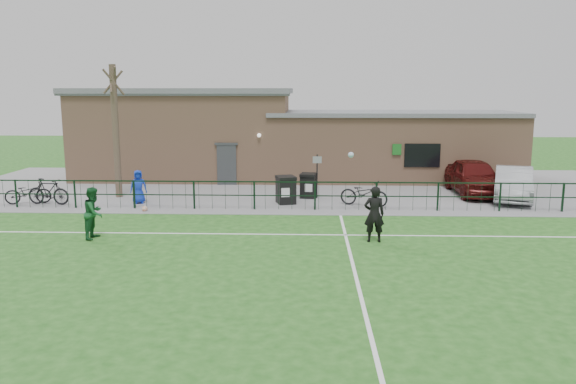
{
  "coord_description": "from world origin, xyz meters",
  "views": [
    {
      "loc": [
        0.72,
        -14.61,
        4.89
      ],
      "look_at": [
        0.0,
        5.0,
        1.3
      ],
      "focal_mm": 35.0,
      "sensor_mm": 36.0,
      "label": 1
    }
  ],
  "objects_px": {
    "sign_post": "(317,176)",
    "outfield_player": "(94,213)",
    "wheelie_bin_right": "(309,186)",
    "bicycle_b": "(48,192)",
    "car_maroon": "(474,177)",
    "bicycle_e": "(364,193)",
    "car_silver": "(514,184)",
    "ball_ground": "(145,209)",
    "bare_tree": "(116,132)",
    "spectator_child": "(138,187)",
    "wheelie_bin_left": "(286,191)",
    "bicycle_a": "(28,192)"
  },
  "relations": [
    {
      "from": "sign_post",
      "to": "outfield_player",
      "type": "relative_size",
      "value": 1.16
    },
    {
      "from": "spectator_child",
      "to": "bare_tree",
      "type": "bearing_deg",
      "value": 114.01
    },
    {
      "from": "wheelie_bin_right",
      "to": "bicycle_a",
      "type": "xyz_separation_m",
      "value": [
        -12.12,
        -1.86,
        -0.02
      ]
    },
    {
      "from": "sign_post",
      "to": "ball_ground",
      "type": "bearing_deg",
      "value": -156.73
    },
    {
      "from": "wheelie_bin_right",
      "to": "spectator_child",
      "type": "bearing_deg",
      "value": -158.35
    },
    {
      "from": "wheelie_bin_right",
      "to": "bicycle_a",
      "type": "relative_size",
      "value": 0.55
    },
    {
      "from": "bicycle_a",
      "to": "bicycle_e",
      "type": "distance_m",
      "value": 14.47
    },
    {
      "from": "sign_post",
      "to": "bicycle_b",
      "type": "bearing_deg",
      "value": -170.75
    },
    {
      "from": "bare_tree",
      "to": "wheelie_bin_right",
      "type": "distance_m",
      "value": 9.08
    },
    {
      "from": "spectator_child",
      "to": "outfield_player",
      "type": "xyz_separation_m",
      "value": [
        0.26,
        -5.75,
        0.12
      ]
    },
    {
      "from": "spectator_child",
      "to": "ball_ground",
      "type": "bearing_deg",
      "value": -84.96
    },
    {
      "from": "car_silver",
      "to": "bicycle_b",
      "type": "bearing_deg",
      "value": -156.07
    },
    {
      "from": "sign_post",
      "to": "outfield_player",
      "type": "height_order",
      "value": "sign_post"
    },
    {
      "from": "car_maroon",
      "to": "bicycle_e",
      "type": "height_order",
      "value": "car_maroon"
    },
    {
      "from": "car_silver",
      "to": "outfield_player",
      "type": "height_order",
      "value": "outfield_player"
    },
    {
      "from": "car_maroon",
      "to": "outfield_player",
      "type": "distance_m",
      "value": 17.15
    },
    {
      "from": "bare_tree",
      "to": "car_silver",
      "type": "distance_m",
      "value": 18.04
    },
    {
      "from": "sign_post",
      "to": "spectator_child",
      "type": "bearing_deg",
      "value": -169.4
    },
    {
      "from": "wheelie_bin_right",
      "to": "sign_post",
      "type": "distance_m",
      "value": 0.63
    },
    {
      "from": "car_silver",
      "to": "bicycle_a",
      "type": "distance_m",
      "value": 21.36
    },
    {
      "from": "wheelie_bin_right",
      "to": "bicycle_a",
      "type": "bearing_deg",
      "value": -161.76
    },
    {
      "from": "car_silver",
      "to": "bicycle_e",
      "type": "relative_size",
      "value": 2.16
    },
    {
      "from": "wheelie_bin_left",
      "to": "wheelie_bin_right",
      "type": "distance_m",
      "value": 1.68
    },
    {
      "from": "bicycle_e",
      "to": "wheelie_bin_right",
      "type": "bearing_deg",
      "value": 73.89
    },
    {
      "from": "bicycle_a",
      "to": "spectator_child",
      "type": "xyz_separation_m",
      "value": [
        4.75,
        0.28,
        0.23
      ]
    },
    {
      "from": "bicycle_b",
      "to": "bicycle_e",
      "type": "distance_m",
      "value": 13.5
    },
    {
      "from": "car_silver",
      "to": "ball_ground",
      "type": "distance_m",
      "value": 16.12
    },
    {
      "from": "car_silver",
      "to": "outfield_player",
      "type": "xyz_separation_m",
      "value": [
        -16.28,
        -7.17,
        0.11
      ]
    },
    {
      "from": "bare_tree",
      "to": "bicycle_e",
      "type": "height_order",
      "value": "bare_tree"
    },
    {
      "from": "wheelie_bin_left",
      "to": "car_maroon",
      "type": "xyz_separation_m",
      "value": [
        8.77,
        2.5,
        0.28
      ]
    },
    {
      "from": "wheelie_bin_left",
      "to": "spectator_child",
      "type": "bearing_deg",
      "value": 165.19
    },
    {
      "from": "car_maroon",
      "to": "spectator_child",
      "type": "height_order",
      "value": "car_maroon"
    },
    {
      "from": "bicycle_e",
      "to": "bicycle_b",
      "type": "bearing_deg",
      "value": 112.24
    },
    {
      "from": "bicycle_e",
      "to": "outfield_player",
      "type": "distance_m",
      "value": 10.97
    },
    {
      "from": "car_maroon",
      "to": "wheelie_bin_right",
      "type": "bearing_deg",
      "value": -171.41
    },
    {
      "from": "bare_tree",
      "to": "outfield_player",
      "type": "height_order",
      "value": "bare_tree"
    },
    {
      "from": "ball_ground",
      "to": "bare_tree",
      "type": "bearing_deg",
      "value": 124.37
    },
    {
      "from": "spectator_child",
      "to": "outfield_player",
      "type": "bearing_deg",
      "value": -106.61
    },
    {
      "from": "wheelie_bin_right",
      "to": "car_maroon",
      "type": "relative_size",
      "value": 0.21
    },
    {
      "from": "wheelie_bin_left",
      "to": "bicycle_b",
      "type": "distance_m",
      "value": 10.19
    },
    {
      "from": "car_silver",
      "to": "outfield_player",
      "type": "bearing_deg",
      "value": -137.5
    },
    {
      "from": "sign_post",
      "to": "car_silver",
      "type": "distance_m",
      "value": 8.79
    },
    {
      "from": "wheelie_bin_right",
      "to": "ball_ground",
      "type": "height_order",
      "value": "wheelie_bin_right"
    },
    {
      "from": "car_maroon",
      "to": "bicycle_b",
      "type": "xyz_separation_m",
      "value": [
        -18.94,
        -3.15,
        -0.26
      ]
    },
    {
      "from": "bicycle_e",
      "to": "ball_ground",
      "type": "relative_size",
      "value": 8.86
    },
    {
      "from": "outfield_player",
      "to": "bicycle_b",
      "type": "bearing_deg",
      "value": 41.05
    },
    {
      "from": "spectator_child",
      "to": "sign_post",
      "type": "bearing_deg",
      "value": -8.58
    },
    {
      "from": "wheelie_bin_right",
      "to": "car_maroon",
      "type": "distance_m",
      "value": 7.88
    },
    {
      "from": "wheelie_bin_right",
      "to": "car_silver",
      "type": "xyz_separation_m",
      "value": [
        9.17,
        -0.17,
        0.22
      ]
    },
    {
      "from": "outfield_player",
      "to": "car_maroon",
      "type": "bearing_deg",
      "value": -56.52
    }
  ]
}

